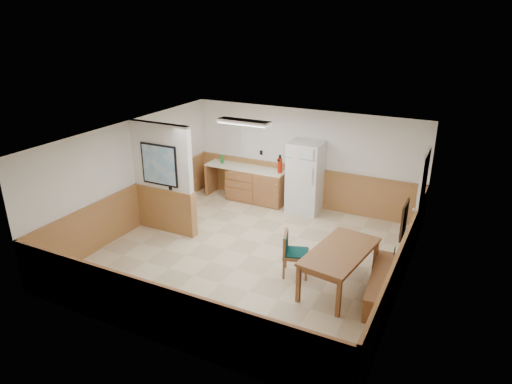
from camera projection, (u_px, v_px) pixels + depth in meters
The scene contains 20 objects.
ground at pixel (250, 255), 9.40m from camera, with size 6.00×6.00×0.00m, color beige.
ceiling at pixel (249, 137), 8.48m from camera, with size 6.00×6.00×0.02m, color white.
back_wall at pixel (304, 159), 11.44m from camera, with size 6.00×0.02×2.50m, color white.
right_wall at pixel (407, 230), 7.69m from camera, with size 0.02×6.00×2.50m, color white.
left_wall at pixel (131, 176), 10.19m from camera, with size 0.02×6.00×2.50m, color white.
wainscot_back at pixel (303, 187), 11.69m from camera, with size 6.00×0.04×1.00m, color #B16D47.
wainscot_right at pixel (401, 268), 7.97m from camera, with size 0.04×6.00×1.00m, color #B16D47.
wainscot_left at pixel (134, 207), 10.46m from camera, with size 0.04×6.00×1.00m, color #B16D47.
partition_wall at pixel (163, 180), 10.05m from camera, with size 1.50×0.20×2.50m.
kitchen_counter at pixel (256, 184), 11.96m from camera, with size 2.20×0.61×1.00m.
exterior_door at pixel (420, 201), 9.36m from camera, with size 0.07×1.02×2.15m.
kitchen_window at pixel (231, 138), 12.18m from camera, with size 0.80×0.04×1.00m.
wall_painting at pixel (404, 220), 7.34m from camera, with size 0.04×0.50×0.60m.
fluorescent_fixture at pixel (244, 122), 9.92m from camera, with size 1.20×0.30×0.09m.
refrigerator at pixel (305, 177), 11.19m from camera, with size 0.80×0.73×1.79m.
dining_table at pixel (340, 255), 8.08m from camera, with size 1.11×1.84×0.75m.
dining_bench at pixel (382, 280), 7.89m from camera, with size 0.52×1.78×0.45m.
dining_chair at pixel (291, 251), 8.57m from camera, with size 0.77×0.63×0.85m.
fire_extinguisher at pixel (280, 165), 11.42m from camera, with size 0.15×0.15×0.46m.
soap_bottle at pixel (222, 159), 12.19m from camera, with size 0.07×0.07×0.23m, color #18892B.
Camera 1 is at (3.82, -7.33, 4.66)m, focal length 32.00 mm.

